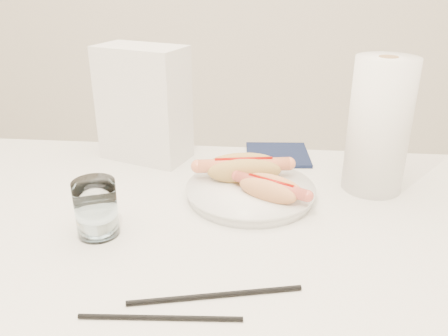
# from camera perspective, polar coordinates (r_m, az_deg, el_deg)

# --- Properties ---
(table) EXTENTS (1.20, 0.80, 0.75)m
(table) POSITION_cam_1_polar(r_m,az_deg,el_deg) (0.85, -6.52, -10.80)
(table) COLOR silver
(table) RESTS_ON ground
(plate) EXTENTS (0.32, 0.32, 0.02)m
(plate) POSITION_cam_1_polar(r_m,az_deg,el_deg) (0.91, 3.26, -3.08)
(plate) COLOR white
(plate) RESTS_ON table
(hotdog_left) EXTENTS (0.19, 0.10, 0.05)m
(hotdog_left) POSITION_cam_1_polar(r_m,az_deg,el_deg) (0.93, 2.42, -0.06)
(hotdog_left) COLOR tan
(hotdog_left) RESTS_ON plate
(hotdog_right) EXTENTS (0.14, 0.11, 0.04)m
(hotdog_right) POSITION_cam_1_polar(r_m,az_deg,el_deg) (0.86, 5.78, -2.55)
(hotdog_right) COLOR #E7965A
(hotdog_right) RESTS_ON plate
(water_glass) EXTENTS (0.07, 0.07, 0.10)m
(water_glass) POSITION_cam_1_polar(r_m,az_deg,el_deg) (0.80, -15.50, -4.81)
(water_glass) COLOR white
(water_glass) RESTS_ON table
(chopstick_near) EXTENTS (0.21, 0.02, 0.01)m
(chopstick_near) POSITION_cam_1_polar(r_m,az_deg,el_deg) (0.63, -7.86, -17.82)
(chopstick_near) COLOR black
(chopstick_near) RESTS_ON table
(chopstick_far) EXTENTS (0.24, 0.07, 0.01)m
(chopstick_far) POSITION_cam_1_polar(r_m,az_deg,el_deg) (0.66, -1.07, -15.43)
(chopstick_far) COLOR black
(chopstick_far) RESTS_ON table
(napkin_box) EXTENTS (0.22, 0.17, 0.26)m
(napkin_box) POSITION_cam_1_polar(r_m,az_deg,el_deg) (1.08, -9.86, 7.79)
(napkin_box) COLOR silver
(napkin_box) RESTS_ON table
(navy_napkin) EXTENTS (0.16, 0.16, 0.01)m
(navy_napkin) POSITION_cam_1_polar(r_m,az_deg,el_deg) (1.11, 6.62, 1.65)
(navy_napkin) COLOR #111935
(navy_napkin) RESTS_ON table
(paper_towel_roll) EXTENTS (0.15, 0.15, 0.27)m
(paper_towel_roll) POSITION_cam_1_polar(r_m,az_deg,el_deg) (0.95, 18.57, 4.93)
(paper_towel_roll) COLOR white
(paper_towel_roll) RESTS_ON table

